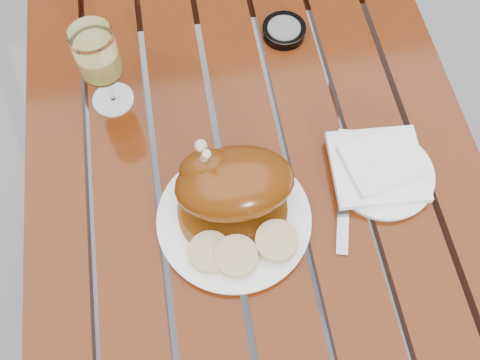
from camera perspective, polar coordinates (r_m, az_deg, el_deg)
name	(u,v)px	position (r m, az deg, el deg)	size (l,w,h in m)	color
ground	(253,308)	(1.62, 1.42, -13.52)	(60.00, 60.00, 0.00)	slate
table	(257,271)	(1.26, 1.80, -9.66)	(0.80, 1.20, 0.75)	#62240B
dinner_plate	(234,220)	(0.89, -0.64, -4.24)	(0.26, 0.26, 0.02)	white
roast_duck	(231,183)	(0.85, -1.01, -0.29)	(0.20, 0.18, 0.14)	#5E2E0A
bread_dumplings	(241,250)	(0.85, 0.10, -7.45)	(0.18, 0.08, 0.02)	tan
wine_glass	(102,70)	(0.97, -14.46, 11.34)	(0.08, 0.08, 0.18)	#DACB63
side_plate	(383,174)	(0.96, 14.98, 0.59)	(0.18, 0.18, 0.01)	white
napkin	(377,166)	(0.95, 14.44, 1.41)	(0.16, 0.15, 0.01)	white
ashtray	(284,31)	(1.11, 4.70, 15.59)	(0.09, 0.09, 0.02)	#B2B7BC
fork	(204,234)	(0.89, -3.86, -5.78)	(0.02, 0.19, 0.01)	gray
knife	(344,198)	(0.93, 11.00, -1.94)	(0.02, 0.20, 0.01)	gray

